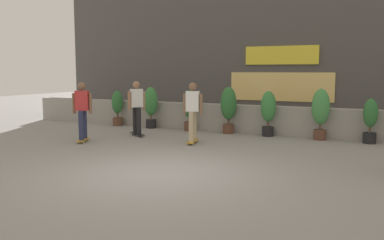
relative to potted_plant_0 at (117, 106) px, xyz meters
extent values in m
plane|color=gray|center=(5.04, -5.55, -0.71)|extent=(48.00, 48.00, 0.00)
cube|color=gray|center=(5.04, 0.45, -0.26)|extent=(18.00, 0.40, 0.90)
cube|color=#4C4947|center=(5.04, 4.45, 2.54)|extent=(20.00, 2.00, 6.50)
cube|color=yellow|center=(5.16, 3.41, 1.89)|extent=(2.80, 0.08, 0.70)
cube|color=#F2CC72|center=(5.16, 3.42, 0.69)|extent=(4.00, 0.06, 1.10)
cylinder|color=brown|center=(0.00, 0.00, -0.56)|extent=(0.36, 0.36, 0.30)
cylinder|color=brown|center=(0.00, 0.00, -0.33)|extent=(0.06, 0.06, 0.15)
ellipsoid|color=#2D6B33|center=(0.00, 0.00, 0.16)|extent=(0.41, 0.41, 0.83)
cylinder|color=black|center=(1.44, 0.00, -0.56)|extent=(0.36, 0.36, 0.30)
cylinder|color=brown|center=(1.44, 0.00, -0.33)|extent=(0.06, 0.06, 0.15)
ellipsoid|color=#387F3D|center=(1.44, 0.00, 0.24)|extent=(0.49, 0.49, 1.00)
cylinder|color=brown|center=(2.95, 0.00, -0.56)|extent=(0.36, 0.36, 0.30)
cylinder|color=brown|center=(2.95, 0.00, -0.33)|extent=(0.06, 0.06, 0.15)
ellipsoid|color=#235B2D|center=(2.95, 0.00, 0.21)|extent=(0.45, 0.45, 0.93)
cylinder|color=brown|center=(4.36, 0.00, -0.56)|extent=(0.36, 0.36, 0.30)
cylinder|color=brown|center=(4.36, 0.00, -0.33)|extent=(0.06, 0.06, 0.15)
ellipsoid|color=#2D6B33|center=(4.36, 0.00, 0.27)|extent=(0.51, 0.51, 1.05)
cylinder|color=black|center=(5.66, 0.00, -0.56)|extent=(0.36, 0.36, 0.30)
cylinder|color=brown|center=(5.66, 0.00, -0.33)|extent=(0.06, 0.06, 0.15)
ellipsoid|color=#387F3D|center=(5.66, 0.00, 0.21)|extent=(0.46, 0.46, 0.95)
cylinder|color=brown|center=(7.22, 0.00, -0.56)|extent=(0.36, 0.36, 0.30)
cylinder|color=brown|center=(7.22, 0.00, -0.33)|extent=(0.06, 0.06, 0.15)
ellipsoid|color=#428C47|center=(7.22, 0.00, 0.27)|extent=(0.51, 0.51, 1.05)
cylinder|color=black|center=(8.56, 0.00, -0.56)|extent=(0.36, 0.36, 0.30)
cylinder|color=brown|center=(8.56, 0.00, -0.33)|extent=(0.06, 0.06, 0.15)
ellipsoid|color=#2D6B33|center=(8.56, 0.00, 0.14)|extent=(0.39, 0.39, 0.80)
cube|color=black|center=(1.99, -1.72, -0.64)|extent=(0.76, 0.64, 0.02)
cylinder|color=silver|center=(1.73, -1.63, -0.68)|extent=(0.06, 0.06, 0.06)
cylinder|color=silver|center=(1.83, -1.50, -0.68)|extent=(0.06, 0.06, 0.06)
cylinder|color=silver|center=(2.15, -1.94, -0.68)|extent=(0.06, 0.06, 0.06)
cylinder|color=silver|center=(2.25, -1.81, -0.68)|extent=(0.06, 0.06, 0.06)
cylinder|color=black|center=(1.85, -1.61, -0.22)|extent=(0.14, 0.14, 0.82)
cylinder|color=black|center=(2.13, -1.83, -0.22)|extent=(0.14, 0.14, 0.82)
cube|color=white|center=(1.99, -1.72, 0.47)|extent=(0.38, 0.41, 0.56)
sphere|color=#9E7051|center=(1.99, -1.72, 0.88)|extent=(0.22, 0.22, 0.22)
cylinder|color=#9E7051|center=(1.85, -1.91, 0.39)|extent=(0.09, 0.09, 0.58)
cylinder|color=#9E7051|center=(2.13, -1.53, 0.39)|extent=(0.09, 0.09, 0.58)
cube|color=#BF8C26|center=(4.14, -2.18, -0.64)|extent=(0.37, 0.82, 0.02)
cylinder|color=silver|center=(4.01, -1.94, -0.68)|extent=(0.04, 0.06, 0.06)
cylinder|color=silver|center=(4.16, -1.91, -0.68)|extent=(0.04, 0.06, 0.06)
cylinder|color=silver|center=(4.12, -2.45, -0.68)|extent=(0.04, 0.06, 0.06)
cylinder|color=silver|center=(4.28, -2.41, -0.68)|extent=(0.04, 0.06, 0.06)
cylinder|color=tan|center=(4.10, -2.00, -0.22)|extent=(0.14, 0.14, 0.82)
cylinder|color=tan|center=(4.18, -2.35, -0.22)|extent=(0.14, 0.14, 0.82)
cube|color=white|center=(4.14, -2.18, 0.47)|extent=(0.40, 0.27, 0.56)
sphere|color=brown|center=(4.14, -2.18, 0.88)|extent=(0.22, 0.22, 0.22)
cylinder|color=brown|center=(3.91, -2.23, 0.39)|extent=(0.09, 0.09, 0.58)
cylinder|color=brown|center=(4.37, -2.12, 0.39)|extent=(0.09, 0.09, 0.58)
cube|color=#BF8C26|center=(1.23, -3.33, -0.64)|extent=(0.52, 0.81, 0.02)
cylinder|color=silver|center=(1.41, -3.53, -0.68)|extent=(0.05, 0.06, 0.06)
cylinder|color=silver|center=(1.27, -3.59, -0.68)|extent=(0.05, 0.06, 0.06)
cylinder|color=silver|center=(1.19, -3.06, -0.68)|extent=(0.05, 0.06, 0.06)
cylinder|color=silver|center=(1.05, -3.12, -0.68)|extent=(0.05, 0.06, 0.06)
cylinder|color=#282D4C|center=(1.31, -3.49, -0.22)|extent=(0.14, 0.14, 0.82)
cylinder|color=#282D4C|center=(1.15, -3.16, -0.22)|extent=(0.14, 0.14, 0.82)
cube|color=red|center=(1.23, -3.33, 0.47)|extent=(0.41, 0.33, 0.56)
sphere|color=brown|center=(1.23, -3.33, 0.88)|extent=(0.22, 0.22, 0.22)
cylinder|color=brown|center=(1.44, -3.23, 0.39)|extent=(0.09, 0.09, 0.58)
cylinder|color=brown|center=(1.02, -3.43, 0.39)|extent=(0.09, 0.09, 0.58)
camera|label=1|loc=(9.20, -12.54, 1.30)|focal=39.22mm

